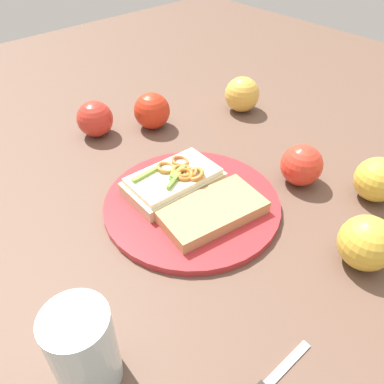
# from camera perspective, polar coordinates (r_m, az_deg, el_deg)

# --- Properties ---
(ground_plane) EXTENTS (2.00, 2.00, 0.00)m
(ground_plane) POSITION_cam_1_polar(r_m,az_deg,el_deg) (0.66, -0.00, -2.15)
(ground_plane) COLOR brown
(ground_plane) RESTS_ON ground
(plate) EXTENTS (0.30, 0.30, 0.01)m
(plate) POSITION_cam_1_polar(r_m,az_deg,el_deg) (0.66, -0.00, -1.75)
(plate) COLOR #B32B2F
(plate) RESTS_ON ground_plane
(sandwich) EXTENTS (0.17, 0.10, 0.04)m
(sandwich) POSITION_cam_1_polar(r_m,az_deg,el_deg) (0.67, -2.44, 1.81)
(sandwich) COLOR beige
(sandwich) RESTS_ON plate
(bread_slice_side) EXTENTS (0.18, 0.11, 0.02)m
(bread_slice_side) POSITION_cam_1_polar(r_m,az_deg,el_deg) (0.62, 2.74, -2.86)
(bread_slice_side) COLOR tan
(bread_slice_side) RESTS_ON plate
(apple_0) EXTENTS (0.11, 0.11, 0.08)m
(apple_0) POSITION_cam_1_polar(r_m,az_deg,el_deg) (0.93, 7.30, 13.92)
(apple_0) COLOR gold
(apple_0) RESTS_ON ground_plane
(apple_1) EXTENTS (0.10, 0.10, 0.08)m
(apple_1) POSITION_cam_1_polar(r_m,az_deg,el_deg) (0.60, 24.06, -6.78)
(apple_1) COLOR gold
(apple_1) RESTS_ON ground_plane
(apple_2) EXTENTS (0.09, 0.09, 0.08)m
(apple_2) POSITION_cam_1_polar(r_m,az_deg,el_deg) (0.73, 25.36, 1.64)
(apple_2) COLOR gold
(apple_2) RESTS_ON ground_plane
(apple_3) EXTENTS (0.11, 0.11, 0.07)m
(apple_3) POSITION_cam_1_polar(r_m,az_deg,el_deg) (0.72, 15.66, 3.81)
(apple_3) COLOR red
(apple_3) RESTS_ON ground_plane
(apple_4) EXTENTS (0.10, 0.10, 0.08)m
(apple_4) POSITION_cam_1_polar(r_m,az_deg,el_deg) (0.85, -13.95, 10.30)
(apple_4) COLOR red
(apple_4) RESTS_ON ground_plane
(apple_5) EXTENTS (0.11, 0.11, 0.08)m
(apple_5) POSITION_cam_1_polar(r_m,az_deg,el_deg) (0.86, -5.86, 11.68)
(apple_5) COLOR red
(apple_5) RESTS_ON ground_plane
(drinking_glass) EXTENTS (0.07, 0.07, 0.11)m
(drinking_glass) POSITION_cam_1_polar(r_m,az_deg,el_deg) (0.46, -15.57, -21.09)
(drinking_glass) COLOR silver
(drinking_glass) RESTS_ON ground_plane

